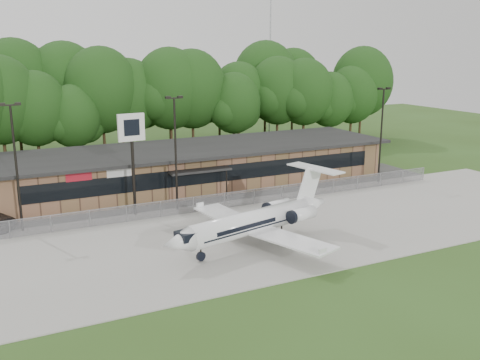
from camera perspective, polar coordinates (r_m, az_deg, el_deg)
ground at (r=36.88m, az=9.63°, el=-9.01°), size 160.00×160.00×0.00m
apron at (r=43.13m, az=3.44°, el=-5.32°), size 64.00×18.00×0.08m
parking_lot at (r=52.98m, az=-2.69°, el=-1.64°), size 50.00×9.00×0.06m
terminal at (r=56.44m, az=-4.51°, el=1.55°), size 41.00×11.65×4.30m
fence at (r=48.83m, az=-0.59°, el=-2.08°), size 46.00×0.04×1.52m
treeline at (r=72.56m, az=-9.93°, el=8.40°), size 72.00×12.00×15.00m
radio_mast at (r=86.39m, az=3.23°, el=12.76°), size 0.20×0.20×25.00m
light_pole_left at (r=44.70m, az=-22.83°, el=2.17°), size 1.55×0.30×10.23m
light_pole_mid at (r=47.16m, az=-6.90°, el=3.73°), size 1.55×0.30×10.23m
light_pole_right at (r=58.75m, az=14.86°, el=5.38°), size 1.55×0.30×10.23m
business_jet at (r=39.28m, az=1.81°, el=-4.47°), size 15.29×13.75×5.18m
pole_sign at (r=46.22m, az=-11.47°, el=4.39°), size 2.34×0.48×8.89m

